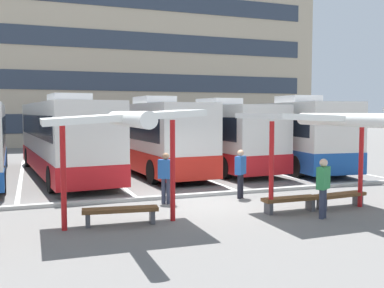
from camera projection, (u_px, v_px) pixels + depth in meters
The scene contains 20 objects.
ground_plane at pixel (206, 203), 14.24m from camera, with size 160.00×160.00×0.00m, color slate.
terminal_building at pixel (87, 68), 42.94m from camera, with size 44.07×11.26×17.25m.
coach_bus_1 at pixel (64, 139), 20.30m from camera, with size 3.75×12.06×3.72m.
coach_bus_2 at pixel (144, 136), 22.62m from camera, with size 3.39×12.61×3.69m.
coach_bus_3 at pixel (206, 136), 23.65m from camera, with size 3.62×11.84×3.63m.
coach_bus_4 at pixel (285, 135), 23.30m from camera, with size 3.45×10.34×3.76m.
lane_stripe_1 at pixel (21, 177), 20.06m from camera, with size 0.16×14.00×0.01m, color white.
lane_stripe_2 at pixel (106, 173), 21.38m from camera, with size 0.16×14.00×0.01m, color white.
lane_stripe_3 at pixel (180, 169), 22.69m from camera, with size 0.16×14.00×0.01m, color white.
lane_stripe_4 at pixel (247, 166), 24.01m from camera, with size 0.16×14.00×0.01m, color white.
lane_stripe_5 at pixel (307, 163), 25.33m from camera, with size 0.16×14.00×0.01m, color white.
waiting_shelter_1 at pixel (122, 120), 11.03m from camera, with size 3.84×4.23×3.01m.
bench_1 at pixel (120, 212), 11.48m from camera, with size 2.00×0.66×0.45m.
waiting_shelter_2 at pixel (325, 121), 12.73m from camera, with size 4.17×4.64×2.92m.
bench_2 at pixel (290, 201), 12.92m from camera, with size 1.72×0.43×0.45m.
bench_3 at pixel (340, 197), 13.53m from camera, with size 1.80×0.59×0.45m.
platform_kerb at pixel (194, 195), 15.30m from camera, with size 44.00×0.24×0.12m, color #ADADA8.
waiting_passenger_0 at pixel (166, 174), 14.10m from camera, with size 0.51×0.46×1.65m.
waiting_passenger_1 at pixel (240, 170), 15.00m from camera, with size 0.51×0.48×1.67m.
waiting_passenger_2 at pixel (323, 184), 12.14m from camera, with size 0.53×0.44×1.67m.
Camera 1 is at (-5.27, -13.05, 2.95)m, focal length 41.15 mm.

